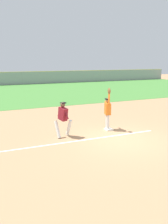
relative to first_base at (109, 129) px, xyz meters
name	(u,v)px	position (x,y,z in m)	size (l,w,h in m)	color
ground_plane	(120,139)	(-0.28, -1.54, -0.04)	(81.58, 81.58, 0.00)	tan
outfield_grass	(36,92)	(-0.28, 16.90, -0.04)	(54.61, 19.14, 0.01)	#478438
chalk_foul_line	(38,146)	(-4.00, -0.90, -0.04)	(12.00, 0.10, 0.01)	white
first_base	(109,129)	(0.00, 0.00, 0.00)	(0.38, 0.38, 0.08)	white
fielder	(108,109)	(-0.06, 0.05, 1.08)	(0.36, 0.89, 2.28)	silver
runner	(63,117)	(-2.59, -0.11, 0.96)	(0.86, 0.83, 1.72)	white
baseball	(109,94)	(0.08, 0.18, 1.87)	(0.07, 0.07, 0.07)	white
outfield_fence	(22,78)	(-0.28, 26.47, 0.95)	(54.69, 0.08, 1.98)	#93999E
parked_car_silver	(12,79)	(-1.37, 29.67, 0.63)	(4.57, 2.46, 1.25)	#B7B7BC
parked_car_tan	(50,78)	(4.79, 28.99, 0.63)	(4.58, 2.48, 1.25)	tan
parked_car_green	(79,77)	(10.47, 29.60, 0.63)	(4.52, 2.35, 1.25)	#1E6B33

